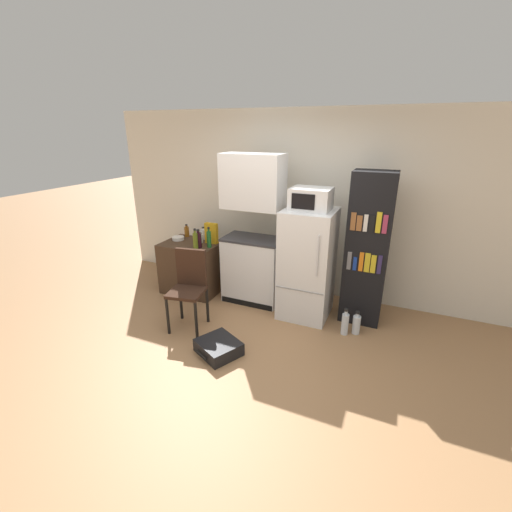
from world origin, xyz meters
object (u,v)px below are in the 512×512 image
object	(u,v)px
bottle_olive_oil	(195,241)
bottle_amber_beer	(187,231)
bottle_green_tall	(209,239)
bottle_clear_short	(201,238)
bookshelf	(367,250)
water_bottle_middle	(345,323)
kitchen_hutch	(253,237)
refrigerator	(307,264)
bottle_wine_dark	(198,240)
microwave	(311,199)
suitcase_large_flat	(219,347)
cereal_box	(211,233)
chair	(189,282)
water_bottle_front	(356,324)
bottle_milk_white	(203,234)
bowl	(178,238)
side_table	(193,267)

from	to	relation	value
bottle_olive_oil	bottle_amber_beer	world-z (taller)	bottle_olive_oil
bottle_green_tall	bottle_clear_short	bearing A→B (deg)	149.56
bookshelf	bottle_clear_short	world-z (taller)	bookshelf
water_bottle_middle	kitchen_hutch	bearing A→B (deg)	164.26
refrigerator	bottle_wine_dark	bearing A→B (deg)	-175.39
microwave	suitcase_large_flat	distance (m)	2.03
bottle_amber_beer	cereal_box	world-z (taller)	cereal_box
kitchen_hutch	bottle_clear_short	xyz separation A→B (m)	(-0.84, -0.01, -0.12)
bottle_wine_dark	bottle_olive_oil	size ratio (longest dim) A/B	0.87
bookshelf	water_bottle_middle	size ratio (longest dim) A/B	5.57
kitchen_hutch	chair	xyz separation A→B (m)	(-0.44, -0.93, -0.36)
kitchen_hutch	water_bottle_front	size ratio (longest dim) A/B	6.94
microwave	water_bottle_front	world-z (taller)	microwave
bottle_amber_beer	refrigerator	bearing A→B (deg)	-7.22
bottle_milk_white	bowl	world-z (taller)	bottle_milk_white
kitchen_hutch	refrigerator	bearing A→B (deg)	-6.32
microwave	bowl	size ratio (longest dim) A/B	2.68
bookshelf	chair	size ratio (longest dim) A/B	1.93
bookshelf	water_bottle_front	world-z (taller)	bookshelf
suitcase_large_flat	side_table	bearing A→B (deg)	159.34
bowl	chair	world-z (taller)	chair
bottle_amber_beer	bowl	size ratio (longest dim) A/B	1.09
microwave	refrigerator	bearing A→B (deg)	73.94
side_table	bottle_milk_white	size ratio (longest dim) A/B	4.38
refrigerator	suitcase_large_flat	bearing A→B (deg)	-117.01
bottle_wine_dark	bowl	world-z (taller)	bottle_wine_dark
bottle_clear_short	bowl	world-z (taller)	bottle_clear_short
side_table	bookshelf	bearing A→B (deg)	3.19
microwave	bottle_green_tall	xyz separation A→B (m)	(-1.42, -0.06, -0.67)
refrigerator	cereal_box	distance (m)	1.50
kitchen_hutch	bottle_green_tall	size ratio (longest dim) A/B	6.96
side_table	refrigerator	distance (m)	1.80
bottle_clear_short	cereal_box	distance (m)	0.19
refrigerator	cereal_box	world-z (taller)	refrigerator
microwave	bookshelf	size ratio (longest dim) A/B	0.25
bookshelf	bottle_green_tall	bearing A→B (deg)	-174.50
bookshelf	bottle_milk_white	world-z (taller)	bookshelf
bottle_wine_dark	side_table	bearing A→B (deg)	148.75
bottle_green_tall	bottle_milk_white	world-z (taller)	bottle_green_tall
bookshelf	water_bottle_middle	distance (m)	0.93
bottle_clear_short	chair	size ratio (longest dim) A/B	0.16
bottle_wine_dark	cereal_box	xyz separation A→B (m)	(0.07, 0.25, 0.04)
bookshelf	bottle_clear_short	bearing A→B (deg)	-178.25
microwave	bottle_amber_beer	distance (m)	2.14
chair	bookshelf	bearing A→B (deg)	16.86
kitchen_hutch	bottle_olive_oil	world-z (taller)	kitchen_hutch
bottle_green_tall	chair	bearing A→B (deg)	-77.66
water_bottle_front	water_bottle_middle	size ratio (longest dim) A/B	0.87
bottle_milk_white	chair	bearing A→B (deg)	-67.42
cereal_box	chair	bearing A→B (deg)	-76.20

